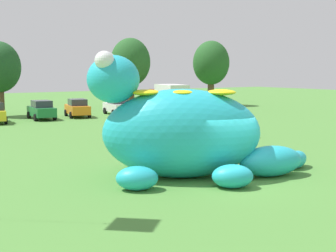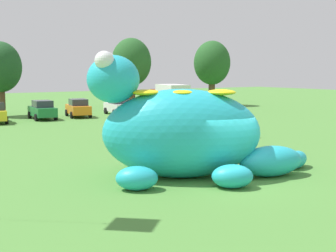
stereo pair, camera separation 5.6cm
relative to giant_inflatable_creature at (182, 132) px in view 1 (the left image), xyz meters
name	(u,v)px [view 1 (the left image)]	position (x,y,z in m)	size (l,w,h in m)	color
ground_plane	(235,182)	(1.19, -1.91, -1.87)	(160.00, 160.00, 0.00)	#4C8438
giant_inflatable_creature	(182,132)	(0.00, 0.00, 0.00)	(9.97, 6.90, 5.12)	#23B2C6
car_green	(42,110)	(2.50, 25.46, -1.01)	(2.16, 4.21, 1.72)	#1E7238
car_orange	(77,108)	(6.05, 25.75, -1.01)	(2.50, 4.34, 1.72)	orange
car_white	(117,106)	(10.31, 25.77, -1.01)	(2.31, 4.27, 1.72)	white
box_truck	(169,97)	(16.11, 25.17, -0.27)	(3.42, 6.68, 2.95)	#B2231E
tree_centre_left	(131,63)	(15.06, 31.57, 3.44)	(4.58, 4.58, 8.13)	brown
tree_centre	(211,63)	(25.79, 30.14, 3.44)	(4.57, 4.57, 8.12)	brown
spectator_mid_field	(245,125)	(9.88, 6.87, -1.02)	(0.38, 0.26, 1.71)	#726656
spectator_by_cars	(121,130)	(2.00, 9.15, -1.02)	(0.38, 0.26, 1.71)	black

